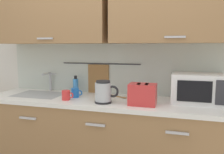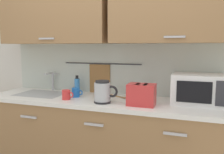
{
  "view_description": "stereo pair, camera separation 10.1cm",
  "coord_description": "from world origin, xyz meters",
  "px_view_note": "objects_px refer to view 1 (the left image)",
  "views": [
    {
      "loc": [
        0.68,
        -1.83,
        1.41
      ],
      "look_at": [
        0.05,
        0.33,
        1.12
      ],
      "focal_mm": 37.05,
      "sensor_mm": 36.0,
      "label": 1
    },
    {
      "loc": [
        0.78,
        -1.8,
        1.41
      ],
      "look_at": [
        0.05,
        0.33,
        1.12
      ],
      "focal_mm": 37.05,
      "sensor_mm": 36.0,
      "label": 2
    }
  ],
  "objects_px": {
    "electric_kettle": "(104,92)",
    "wooden_spoon": "(119,97)",
    "mug_near_sink": "(75,93)",
    "microwave": "(197,88)",
    "mug_by_kettle": "(66,95)",
    "toaster": "(143,94)",
    "dish_soap_bottle": "(76,85)"
  },
  "relations": [
    {
      "from": "electric_kettle",
      "to": "toaster",
      "type": "bearing_deg",
      "value": 4.07
    },
    {
      "from": "microwave",
      "to": "mug_near_sink",
      "type": "xyz_separation_m",
      "value": [
        -1.18,
        -0.11,
        -0.09
      ]
    },
    {
      "from": "wooden_spoon",
      "to": "mug_by_kettle",
      "type": "bearing_deg",
      "value": -150.46
    },
    {
      "from": "electric_kettle",
      "to": "wooden_spoon",
      "type": "height_order",
      "value": "electric_kettle"
    },
    {
      "from": "microwave",
      "to": "toaster",
      "type": "bearing_deg",
      "value": -153.94
    },
    {
      "from": "microwave",
      "to": "wooden_spoon",
      "type": "bearing_deg",
      "value": 178.9
    },
    {
      "from": "dish_soap_bottle",
      "to": "electric_kettle",
      "type": "bearing_deg",
      "value": -38.14
    },
    {
      "from": "mug_by_kettle",
      "to": "dish_soap_bottle",
      "type": "bearing_deg",
      "value": 99.82
    },
    {
      "from": "mug_near_sink",
      "to": "mug_by_kettle",
      "type": "relative_size",
      "value": 1.0
    },
    {
      "from": "toaster",
      "to": "mug_by_kettle",
      "type": "height_order",
      "value": "toaster"
    },
    {
      "from": "dish_soap_bottle",
      "to": "wooden_spoon",
      "type": "distance_m",
      "value": 0.54
    },
    {
      "from": "dish_soap_bottle",
      "to": "toaster",
      "type": "relative_size",
      "value": 0.77
    },
    {
      "from": "microwave",
      "to": "mug_near_sink",
      "type": "distance_m",
      "value": 1.19
    },
    {
      "from": "electric_kettle",
      "to": "wooden_spoon",
      "type": "bearing_deg",
      "value": 74.01
    },
    {
      "from": "mug_near_sink",
      "to": "dish_soap_bottle",
      "type": "bearing_deg",
      "value": 114.12
    },
    {
      "from": "electric_kettle",
      "to": "mug_near_sink",
      "type": "relative_size",
      "value": 1.89
    },
    {
      "from": "toaster",
      "to": "wooden_spoon",
      "type": "xyz_separation_m",
      "value": [
        -0.28,
        0.25,
        -0.09
      ]
    },
    {
      "from": "mug_near_sink",
      "to": "wooden_spoon",
      "type": "distance_m",
      "value": 0.45
    },
    {
      "from": "mug_near_sink",
      "to": "wooden_spoon",
      "type": "height_order",
      "value": "mug_near_sink"
    },
    {
      "from": "dish_soap_bottle",
      "to": "mug_by_kettle",
      "type": "xyz_separation_m",
      "value": [
        0.06,
        -0.34,
        -0.04
      ]
    },
    {
      "from": "electric_kettle",
      "to": "microwave",
      "type": "bearing_deg",
      "value": 17.19
    },
    {
      "from": "mug_near_sink",
      "to": "wooden_spoon",
      "type": "xyz_separation_m",
      "value": [
        0.43,
        0.13,
        -0.04
      ]
    },
    {
      "from": "electric_kettle",
      "to": "wooden_spoon",
      "type": "relative_size",
      "value": 0.88
    },
    {
      "from": "microwave",
      "to": "wooden_spoon",
      "type": "distance_m",
      "value": 0.76
    },
    {
      "from": "dish_soap_bottle",
      "to": "toaster",
      "type": "height_order",
      "value": "dish_soap_bottle"
    },
    {
      "from": "microwave",
      "to": "electric_kettle",
      "type": "height_order",
      "value": "microwave"
    },
    {
      "from": "microwave",
      "to": "dish_soap_bottle",
      "type": "relative_size",
      "value": 2.35
    },
    {
      "from": "electric_kettle",
      "to": "mug_near_sink",
      "type": "xyz_separation_m",
      "value": [
        -0.35,
        0.14,
        -0.05
      ]
    },
    {
      "from": "electric_kettle",
      "to": "toaster",
      "type": "xyz_separation_m",
      "value": [
        0.36,
        0.03,
        -0.01
      ]
    },
    {
      "from": "mug_by_kettle",
      "to": "mug_near_sink",
      "type": "bearing_deg",
      "value": 75.66
    },
    {
      "from": "wooden_spoon",
      "to": "microwave",
      "type": "bearing_deg",
      "value": -1.1
    },
    {
      "from": "toaster",
      "to": "mug_by_kettle",
      "type": "xyz_separation_m",
      "value": [
        -0.74,
        -0.02,
        -0.05
      ]
    }
  ]
}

